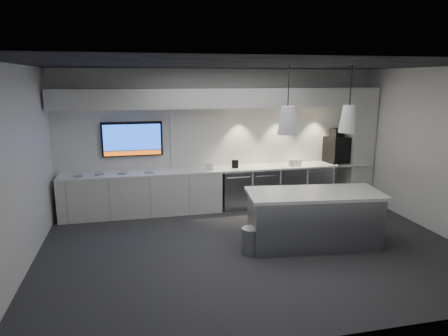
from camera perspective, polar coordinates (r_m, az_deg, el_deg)
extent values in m
plane|color=#2F2F32|center=(6.90, 4.06, -11.25)|extent=(7.00, 7.00, 0.00)
plane|color=black|center=(6.31, 4.49, 14.52)|extent=(7.00, 7.00, 0.00)
plane|color=white|center=(8.82, -0.50, 4.22)|extent=(7.00, 0.00, 7.00)
plane|color=white|center=(4.19, 14.36, -5.65)|extent=(7.00, 0.00, 7.00)
plane|color=white|center=(6.38, -27.39, -0.46)|extent=(0.00, 7.00, 7.00)
plane|color=white|center=(8.17, 28.46, 2.02)|extent=(0.00, 7.00, 7.00)
cube|color=white|center=(8.62, -0.03, -0.16)|extent=(6.80, 0.65, 0.04)
cube|color=silver|center=(8.53, -11.59, -3.68)|extent=(3.30, 0.63, 0.86)
cube|color=gray|center=(8.79, 1.56, -2.97)|extent=(0.60, 0.61, 0.85)
cube|color=gray|center=(8.97, 5.47, -2.72)|extent=(0.60, 0.61, 0.85)
cube|color=gray|center=(9.18, 9.21, -2.47)|extent=(0.60, 0.61, 0.85)
cube|color=gray|center=(9.43, 12.77, -2.22)|extent=(0.60, 0.61, 0.85)
cube|color=silver|center=(9.13, 6.93, 4.73)|extent=(4.60, 0.03, 1.30)
cube|color=silver|center=(8.45, -0.07, 9.99)|extent=(6.90, 0.60, 0.40)
cube|color=silver|center=(9.77, 18.58, 3.20)|extent=(0.55, 0.55, 2.60)
cube|color=black|center=(8.57, -12.97, 4.06)|extent=(1.25, 0.06, 0.72)
cube|color=#133FBB|center=(8.53, -12.99, 4.29)|extent=(1.17, 0.00, 0.54)
cube|color=#D1500C|center=(8.58, -12.88, 2.11)|extent=(1.17, 0.00, 0.09)
cube|color=gray|center=(6.97, 12.65, -7.31)|extent=(2.21, 1.10, 0.89)
cube|color=white|center=(6.83, 12.84, -3.58)|extent=(2.33, 1.21, 0.05)
cylinder|color=gray|center=(6.60, 3.91, -10.33)|extent=(0.37, 0.37, 0.43)
cube|color=black|center=(9.53, 15.75, 2.52)|extent=(0.49, 0.54, 0.59)
cube|color=black|center=(9.47, 15.89, 4.86)|extent=(0.27, 0.27, 0.19)
cube|color=gray|center=(9.35, 16.40, 0.55)|extent=(0.35, 0.24, 0.03)
cube|color=black|center=(8.60, 1.59, 0.55)|extent=(0.14, 0.05, 0.18)
cube|color=white|center=(8.43, -2.20, 0.15)|extent=(0.18, 0.05, 0.14)
cube|color=gray|center=(8.41, -20.13, -1.05)|extent=(0.18, 0.18, 0.02)
cube|color=gray|center=(8.41, -17.37, -0.84)|extent=(0.20, 0.20, 0.02)
cube|color=gray|center=(8.38, -14.30, -0.71)|extent=(0.19, 0.19, 0.02)
cube|color=gray|center=(8.35, -10.71, -0.58)|extent=(0.19, 0.19, 0.02)
cone|color=silver|center=(6.39, 9.05, 6.74)|extent=(0.31, 0.31, 0.44)
cylinder|color=black|center=(6.36, 9.23, 11.87)|extent=(0.02, 0.02, 0.70)
cone|color=silver|center=(6.85, 17.38, 6.71)|extent=(0.31, 0.31, 0.44)
cylinder|color=black|center=(6.82, 17.70, 11.49)|extent=(0.02, 0.02, 0.70)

